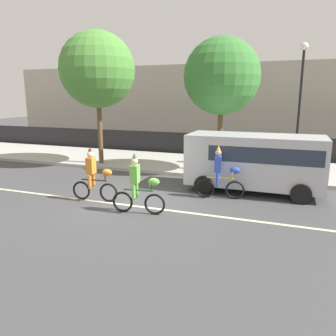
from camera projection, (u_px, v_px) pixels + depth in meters
ground_plane at (132, 201)px, 11.53m from camera, size 80.00×80.00×0.00m
road_centre_line at (126, 205)px, 11.07m from camera, size 36.00×0.14×0.01m
sidewalk_curb at (187, 164)px, 17.47m from camera, size 60.00×5.00×0.15m
fence_line at (201, 145)px, 19.99m from camera, size 40.00×0.08×1.40m
building_backdrop at (186, 104)px, 28.61m from camera, size 28.00×8.00×5.91m
parade_cyclist_orange at (94, 178)px, 11.34m from camera, size 1.72×0.50×1.92m
parade_cyclist_lime at (139, 187)px, 10.11m from camera, size 1.71×0.51×1.92m
parade_cyclist_cobalt at (221, 176)px, 11.63m from camera, size 1.71×0.53×1.92m
parked_van_silver at (256, 159)px, 12.40m from camera, size 5.00×2.22×2.18m
street_lamp_post at (301, 88)px, 15.35m from camera, size 0.36×0.36×5.86m
street_tree_near_lamp at (97, 70)px, 16.30m from camera, size 3.77×3.77×6.63m
street_tree_far_corner at (222, 76)px, 14.69m from camera, size 3.44×3.44×6.05m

